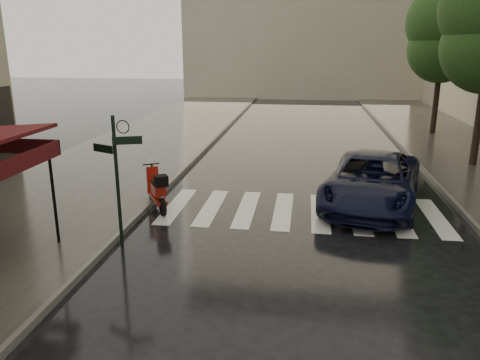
# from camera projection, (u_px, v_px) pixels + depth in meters

# --- Properties ---
(ground) EXTENTS (120.00, 120.00, 0.00)m
(ground) POSITION_uv_depth(u_px,v_px,m) (123.00, 321.00, 8.06)
(ground) COLOR black
(ground) RESTS_ON ground
(sidewalk_near) EXTENTS (6.00, 60.00, 0.12)m
(sidewalk_near) POSITION_uv_depth(u_px,v_px,m) (128.00, 155.00, 20.06)
(sidewalk_near) COLOR #38332D
(sidewalk_near) RESTS_ON ground
(curb_near) EXTENTS (0.12, 60.00, 0.16)m
(curb_near) POSITION_uv_depth(u_px,v_px,m) (197.00, 157.00, 19.65)
(curb_near) COLOR #595651
(curb_near) RESTS_ON ground
(curb_far) EXTENTS (0.12, 60.00, 0.16)m
(curb_far) POSITION_uv_depth(u_px,v_px,m) (417.00, 164.00, 18.46)
(curb_far) COLOR #595651
(curb_far) RESTS_ON ground
(crosswalk) EXTENTS (7.85, 3.20, 0.01)m
(crosswalk) POSITION_uv_depth(u_px,v_px,m) (301.00, 211.00, 13.37)
(crosswalk) COLOR silver
(crosswalk) RESTS_ON ground
(signpost) EXTENTS (1.17, 0.29, 3.10)m
(signpost) POSITION_uv_depth(u_px,v_px,m) (117.00, 171.00, 10.56)
(signpost) COLOR black
(signpost) RESTS_ON ground
(tree_far) EXTENTS (3.80, 3.80, 8.16)m
(tree_far) POSITION_uv_depth(u_px,v_px,m) (444.00, 27.00, 23.34)
(tree_far) COLOR black
(tree_far) RESTS_ON sidewalk_far
(scooter) EXTENTS (1.08, 1.63, 1.20)m
(scooter) POSITION_uv_depth(u_px,v_px,m) (157.00, 191.00, 13.43)
(scooter) COLOR black
(scooter) RESTS_ON ground
(parked_car) EXTENTS (3.70, 5.86, 1.51)m
(parked_car) POSITION_uv_depth(u_px,v_px,m) (372.00, 181.00, 13.72)
(parked_car) COLOR black
(parked_car) RESTS_ON ground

